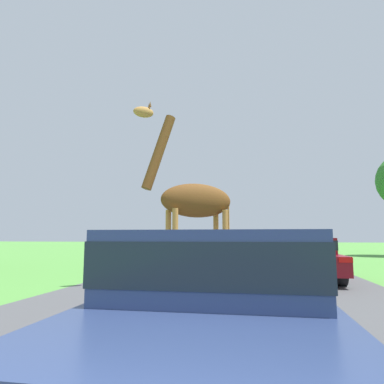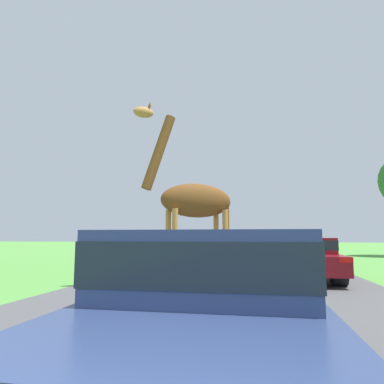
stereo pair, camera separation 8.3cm
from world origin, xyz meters
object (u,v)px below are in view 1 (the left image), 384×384
Objects in this scene: giraffe_near_road at (192,200)px; car_far_ahead at (179,249)px; car_lead_maroon at (218,307)px; car_verge_right at (302,257)px; car_queue_left at (294,249)px; car_queue_right at (254,245)px.

giraffe_near_road reaches higher than car_far_ahead.
car_lead_maroon reaches higher than car_verge_right.
car_queue_left reaches higher than car_verge_right.
car_verge_right is (-0.44, -6.38, -0.02)m from car_queue_left.
car_queue_right is (1.69, 14.66, -1.60)m from giraffe_near_road.
car_queue_left is at bearing 86.04° from car_verge_right.
car_queue_left is 0.98× the size of car_far_ahead.
car_queue_right is (0.34, 20.97, 0.01)m from car_lead_maroon.
giraffe_near_road is 1.16× the size of car_far_ahead.
car_lead_maroon is 8.33m from car_verge_right.
car_far_ahead reaches higher than car_verge_right.
car_lead_maroon reaches higher than car_queue_left.
giraffe_near_road is 3.98m from car_verge_right.
car_queue_right is at bearing 89.07° from car_lead_maroon.
car_verge_right is (3.14, 1.82, -1.64)m from giraffe_near_road.
giraffe_near_road is 1.19× the size of car_queue_left.
giraffe_near_road is 6.89m from car_far_ahead.
car_lead_maroon is at bearing 160.27° from giraffe_near_road.
car_far_ahead is (-3.45, -8.19, -0.02)m from car_queue_right.
giraffe_near_road is 14.84m from car_queue_right.
car_lead_maroon is 1.01× the size of car_verge_right.
car_queue_right is 8.89m from car_far_ahead.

